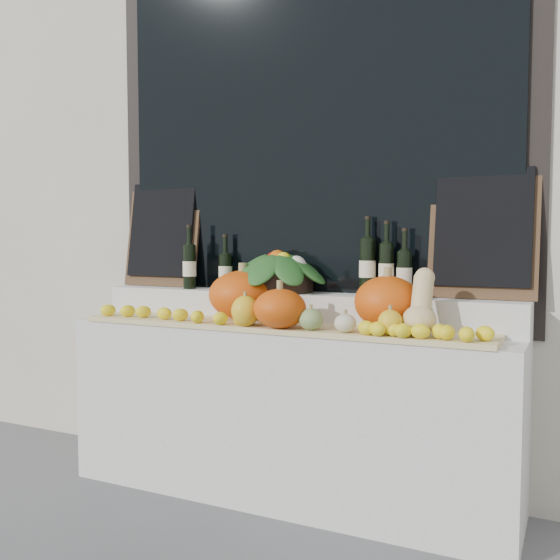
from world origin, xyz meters
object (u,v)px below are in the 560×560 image
object	(u,v)px
butternut_squash	(421,307)
produce_bowl	(277,271)
pumpkin_right	(387,302)
pumpkin_left	(243,295)
wine_bottle_tall	(367,266)

from	to	relation	value
butternut_squash	produce_bowl	bearing A→B (deg)	162.04
pumpkin_right	produce_bowl	distance (m)	0.68
butternut_squash	produce_bowl	world-z (taller)	produce_bowl
pumpkin_right	butternut_squash	size ratio (longest dim) A/B	1.06
pumpkin_right	produce_bowl	world-z (taller)	produce_bowl
pumpkin_left	produce_bowl	bearing A→B (deg)	48.96
produce_bowl	wine_bottle_tall	xyz separation A→B (m)	(0.48, 0.04, 0.04)
produce_bowl	wine_bottle_tall	distance (m)	0.49
pumpkin_right	wine_bottle_tall	world-z (taller)	wine_bottle_tall
wine_bottle_tall	produce_bowl	bearing A→B (deg)	-174.82
pumpkin_left	butternut_squash	xyz separation A→B (m)	(0.96, -0.12, -0.00)
pumpkin_right	wine_bottle_tall	distance (m)	0.30
butternut_squash	wine_bottle_tall	xyz separation A→B (m)	(-0.35, 0.31, 0.16)
pumpkin_right	produce_bowl	bearing A→B (deg)	166.60
wine_bottle_tall	pumpkin_right	bearing A→B (deg)	-50.79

